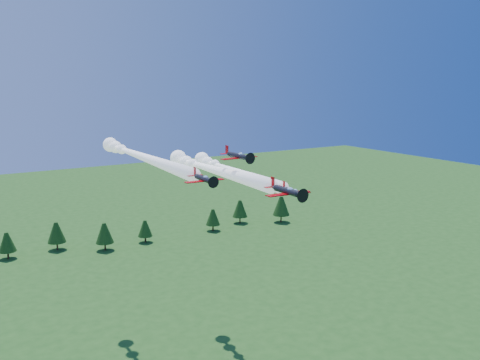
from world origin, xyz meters
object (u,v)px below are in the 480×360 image
plane_lead (210,168)px  plane_slot (238,156)px  plane_right (229,170)px  plane_left (137,155)px

plane_lead → plane_slot: bearing=-82.3°
plane_right → plane_slot: (-9.45, -19.57, 6.26)m
plane_lead → plane_left: size_ratio=0.79×
plane_lead → plane_right: size_ratio=0.96×
plane_left → plane_right: (19.66, -6.71, -4.09)m
plane_right → plane_slot: size_ratio=5.92×
plane_lead → plane_right: plane_lead is taller
plane_right → plane_slot: plane_slot is taller
plane_right → plane_lead: bearing=-130.6°
plane_lead → plane_slot: plane_slot is taller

